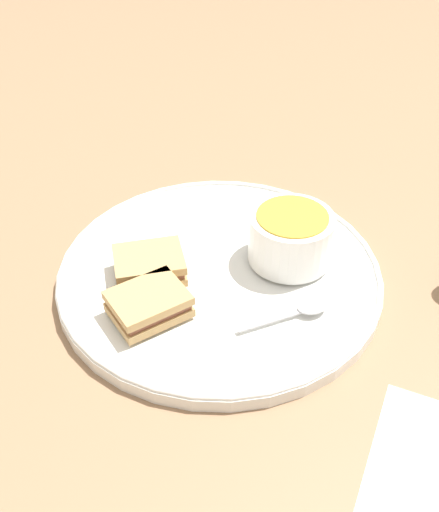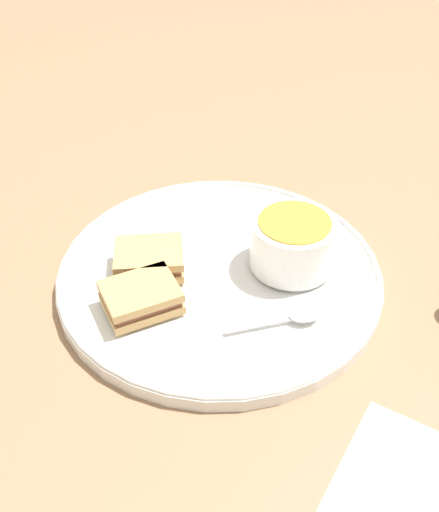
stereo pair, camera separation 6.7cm
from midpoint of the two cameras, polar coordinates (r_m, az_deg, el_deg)
The scene contains 6 objects.
ground_plane at distance 0.69m, azimuth 2.77°, elevation -2.40°, with size 2.40×2.40×0.00m, color #8E6B4C.
plate at distance 0.69m, azimuth 2.79°, elevation -1.75°, with size 0.37×0.37×0.02m.
soup_bowl at distance 0.68m, azimuth 9.84°, elevation 1.15°, with size 0.10×0.10×0.06m.
spoon at distance 0.63m, azimuth 10.56°, elevation -5.74°, with size 0.09×0.08×0.01m.
sandwich_half_near at distance 0.67m, azimuth -3.89°, elevation -0.41°, with size 0.10×0.09×0.03m.
sandwich_half_far at distance 0.62m, azimuth -4.46°, elevation -4.06°, with size 0.09×0.10×0.03m.
Camera 2 is at (0.23, -0.46, 0.46)m, focal length 42.00 mm.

